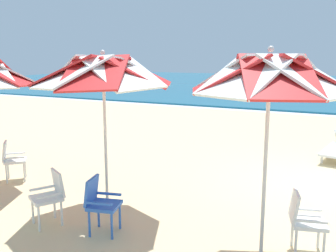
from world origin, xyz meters
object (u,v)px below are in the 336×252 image
object	(u,v)px
plastic_chair_0	(304,218)
plastic_chair_2	(50,194)
beach_umbrella_0	(270,77)
plastic_chair_3	(12,158)
beach_umbrella_1	(103,73)
plastic_chair_1	(100,202)

from	to	relation	value
plastic_chair_0	plastic_chair_2	xyz separation A→B (m)	(-3.72, -0.82, 0.00)
plastic_chair_0	beach_umbrella_0	bearing A→B (deg)	-144.58
beach_umbrella_0	plastic_chair_2	xyz separation A→B (m)	(-3.24, -0.48, -1.91)
plastic_chair_0	plastic_chair_3	world-z (taller)	same
beach_umbrella_0	plastic_chair_0	distance (m)	1.99
plastic_chair_0	plastic_chair_3	size ratio (longest dim) A/B	1.00
beach_umbrella_1	plastic_chair_2	size ratio (longest dim) A/B	3.18
plastic_chair_3	plastic_chair_2	bearing A→B (deg)	-28.72
plastic_chair_2	plastic_chair_3	size ratio (longest dim) A/B	1.00
plastic_chair_0	plastic_chair_1	distance (m)	2.92
plastic_chair_0	plastic_chair_1	world-z (taller)	same
beach_umbrella_0	plastic_chair_3	distance (m)	5.88
plastic_chair_0	plastic_chair_3	distance (m)	6.01
beach_umbrella_1	plastic_chair_3	distance (m)	3.39
plastic_chair_1	beach_umbrella_1	bearing A→B (deg)	118.35
beach_umbrella_0	beach_umbrella_1	size ratio (longest dim) A/B	1.01
beach_umbrella_0	beach_umbrella_1	distance (m)	2.76
plastic_chair_3	plastic_chair_1	bearing A→B (deg)	-19.91
plastic_chair_1	plastic_chair_2	world-z (taller)	same
beach_umbrella_1	plastic_chair_1	xyz separation A→B (m)	(0.39, -0.72, -1.89)
plastic_chair_1	plastic_chair_3	xyz separation A→B (m)	(-3.16, 1.15, 0.00)
plastic_chair_1	plastic_chair_2	distance (m)	0.90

